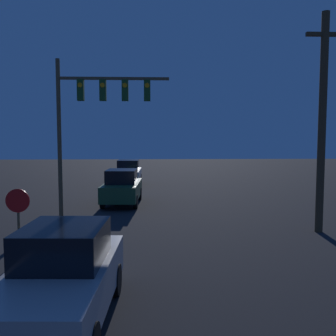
% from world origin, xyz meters
% --- Properties ---
extents(car_near, '(1.97, 4.41, 1.83)m').
position_xyz_m(car_near, '(-2.18, 7.55, 0.89)').
color(car_near, '#99999E').
rests_on(car_near, ground_plane).
extents(car_mid, '(1.95, 4.40, 1.83)m').
position_xyz_m(car_mid, '(-2.07, 20.12, 0.89)').
color(car_mid, '#1E4728').
rests_on(car_mid, ground_plane).
extents(car_far, '(1.87, 4.37, 1.83)m').
position_xyz_m(car_far, '(-2.25, 28.02, 0.89)').
color(car_far, beige).
rests_on(car_far, ground_plane).
extents(traffic_signal_mast, '(4.87, 0.30, 6.85)m').
position_xyz_m(traffic_signal_mast, '(-3.06, 17.17, 4.77)').
color(traffic_signal_mast, brown).
rests_on(traffic_signal_mast, ground_plane).
extents(stop_sign, '(0.66, 0.07, 2.07)m').
position_xyz_m(stop_sign, '(-4.25, 11.16, 1.43)').
color(stop_sign, brown).
rests_on(stop_sign, ground_plane).
extents(utility_pole, '(1.37, 0.28, 7.93)m').
position_xyz_m(utility_pole, '(5.66, 14.05, 4.10)').
color(utility_pole, '#4C3823').
rests_on(utility_pole, ground_plane).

